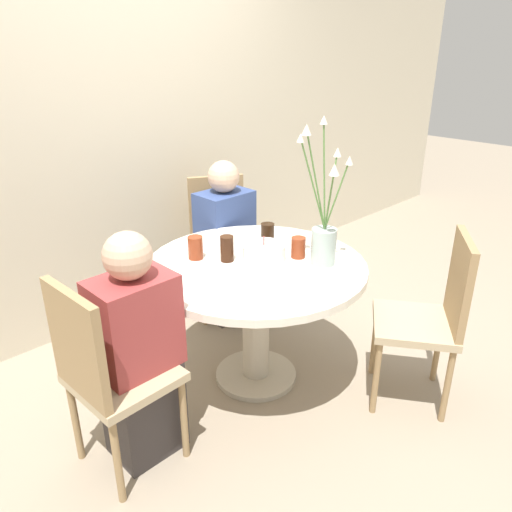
{
  "coord_description": "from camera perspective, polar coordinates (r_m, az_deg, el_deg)",
  "views": [
    {
      "loc": [
        -1.64,
        -1.67,
        1.76
      ],
      "look_at": [
        0.0,
        0.0,
        0.75
      ],
      "focal_mm": 35.0,
      "sensor_mm": 36.0,
      "label": 1
    }
  ],
  "objects": [
    {
      "name": "person_guest",
      "position": [
        2.26,
        -13.26,
        -11.1
      ],
      "size": [
        0.34,
        0.24,
        1.08
      ],
      "color": "#383333",
      "rests_on": "ground_plane"
    },
    {
      "name": "birthday_cake",
      "position": [
        2.58,
        0.89,
        0.41
      ],
      "size": [
        0.22,
        0.22,
        0.13
      ],
      "color": "white",
      "rests_on": "dining_table"
    },
    {
      "name": "person_boy",
      "position": [
        3.3,
        -3.52,
        1.04
      ],
      "size": [
        0.34,
        0.24,
        1.08
      ],
      "color": "#383333",
      "rests_on": "ground_plane"
    },
    {
      "name": "drink_glass_3",
      "position": [
        2.62,
        4.86,
        0.98
      ],
      "size": [
        0.08,
        0.08,
        0.11
      ],
      "color": "maroon",
      "rests_on": "dining_table"
    },
    {
      "name": "wall_back",
      "position": [
        3.33,
        -15.06,
        14.66
      ],
      "size": [
        8.0,
        0.05,
        2.6
      ],
      "color": "beige",
      "rests_on": "ground_plane"
    },
    {
      "name": "drink_glass_2",
      "position": [
        2.57,
        -3.34,
        0.85
      ],
      "size": [
        0.07,
        0.07,
        0.14
      ],
      "color": "#33190C",
      "rests_on": "dining_table"
    },
    {
      "name": "flower_vase",
      "position": [
        2.52,
        7.76,
        2.76
      ],
      "size": [
        0.29,
        0.23,
        0.73
      ],
      "color": "#9EB2AD",
      "rests_on": "dining_table"
    },
    {
      "name": "dining_table",
      "position": [
        2.63,
        0.0,
        -3.68
      ],
      "size": [
        1.14,
        1.14,
        0.71
      ],
      "color": "silver",
      "rests_on": "ground_plane"
    },
    {
      "name": "ground_plane",
      "position": [
        2.93,
        0.0,
        -13.6
      ],
      "size": [
        16.0,
        16.0,
        0.0
      ],
      "primitive_type": "plane",
      "color": "gray"
    },
    {
      "name": "chair_far_back",
      "position": [
        2.65,
        19.53,
        -5.99
      ],
      "size": [
        0.56,
        0.56,
        0.92
      ],
      "rotation": [
        0.0,
        0.0,
        3.74
      ],
      "color": "tan",
      "rests_on": "ground_plane"
    },
    {
      "name": "drink_glass_1",
      "position": [
        2.81,
        1.33,
        2.64
      ],
      "size": [
        0.08,
        0.08,
        0.11
      ],
      "color": "black",
      "rests_on": "dining_table"
    },
    {
      "name": "side_plate",
      "position": [
        2.42,
        -7.86,
        -2.53
      ],
      "size": [
        0.22,
        0.22,
        0.01
      ],
      "color": "silver",
      "rests_on": "dining_table"
    },
    {
      "name": "drink_glass_0",
      "position": [
        2.62,
        -6.93,
        0.96
      ],
      "size": [
        0.08,
        0.08,
        0.12
      ],
      "color": "maroon",
      "rests_on": "dining_table"
    },
    {
      "name": "chair_right_flank",
      "position": [
        3.44,
        -4.11,
        2.26
      ],
      "size": [
        0.54,
        0.54,
        0.92
      ],
      "rotation": [
        0.0,
        0.0,
        -0.5
      ],
      "color": "tan",
      "rests_on": "ground_plane"
    },
    {
      "name": "chair_near_front",
      "position": [
        2.18,
        -16.82,
        -12.32
      ],
      "size": [
        0.41,
        0.41,
        0.92
      ],
      "rotation": [
        0.0,
        0.0,
        1.6
      ],
      "color": "tan",
      "rests_on": "ground_plane"
    }
  ]
}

